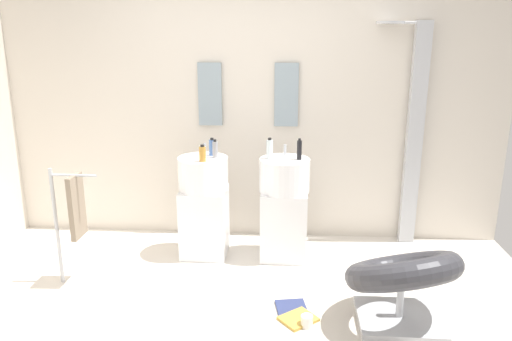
# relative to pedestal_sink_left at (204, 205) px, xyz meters

# --- Properties ---
(ground_plane) EXTENTS (4.80, 3.60, 0.04)m
(ground_plane) POSITION_rel_pedestal_sink_left_xyz_m (0.36, -1.11, -0.49)
(ground_plane) COLOR silver
(rear_partition) EXTENTS (4.80, 0.10, 2.60)m
(rear_partition) POSITION_rel_pedestal_sink_left_xyz_m (0.36, 0.54, 0.83)
(rear_partition) COLOR beige
(rear_partition) RESTS_ON ground_plane
(pedestal_sink_left) EXTENTS (0.44, 0.44, 1.00)m
(pedestal_sink_left) POSITION_rel_pedestal_sink_left_xyz_m (0.00, 0.00, 0.00)
(pedestal_sink_left) COLOR white
(pedestal_sink_left) RESTS_ON ground_plane
(pedestal_sink_right) EXTENTS (0.44, 0.44, 1.00)m
(pedestal_sink_right) POSITION_rel_pedestal_sink_left_xyz_m (0.71, 0.00, 0.00)
(pedestal_sink_right) COLOR white
(pedestal_sink_right) RESTS_ON ground_plane
(vanity_mirror_left) EXTENTS (0.22, 0.03, 0.58)m
(vanity_mirror_left) POSITION_rel_pedestal_sink_left_xyz_m (0.00, 0.47, 0.92)
(vanity_mirror_left) COLOR #8C9EA8
(vanity_mirror_right) EXTENTS (0.22, 0.03, 0.58)m
(vanity_mirror_right) POSITION_rel_pedestal_sink_left_xyz_m (0.71, 0.47, 0.92)
(vanity_mirror_right) COLOR #8C9EA8
(shower_column) EXTENTS (0.49, 0.24, 2.05)m
(shower_column) POSITION_rel_pedestal_sink_left_xyz_m (1.87, 0.42, 0.61)
(shower_column) COLOR #B7BABF
(shower_column) RESTS_ON ground_plane
(lounge_chair) EXTENTS (1.04, 1.05, 0.65)m
(lounge_chair) POSITION_rel_pedestal_sink_left_xyz_m (1.53, -1.02, -0.12)
(lounge_chair) COLOR #B7BABF
(lounge_chair) RESTS_ON ground_plane
(towel_rack) EXTENTS (0.37, 0.22, 0.95)m
(towel_rack) POSITION_rel_pedestal_sink_left_xyz_m (-0.91, -0.62, 0.16)
(towel_rack) COLOR #B7BABF
(towel_rack) RESTS_ON ground_plane
(area_rug) EXTENTS (1.10, 0.77, 0.01)m
(area_rug) POSITION_rel_pedestal_sink_left_xyz_m (0.95, -1.09, -0.46)
(area_rug) COLOR beige
(area_rug) RESTS_ON ground_plane
(magazine_navy) EXTENTS (0.25, 0.25, 0.02)m
(magazine_navy) POSITION_rel_pedestal_sink_left_xyz_m (0.79, -0.91, -0.45)
(magazine_navy) COLOR navy
(magazine_navy) RESTS_ON area_rug
(magazine_ochre) EXTENTS (0.30, 0.30, 0.02)m
(magazine_ochre) POSITION_rel_pedestal_sink_left_xyz_m (0.84, -1.05, -0.45)
(magazine_ochre) COLOR gold
(magazine_ochre) RESTS_ON area_rug
(coffee_mug) EXTENTS (0.08, 0.08, 0.09)m
(coffee_mug) POSITION_rel_pedestal_sink_left_xyz_m (0.89, -1.13, -0.42)
(coffee_mug) COLOR white
(coffee_mug) RESTS_ON area_rug
(soap_bottle_grey) EXTENTS (0.05, 0.05, 0.16)m
(soap_bottle_grey) POSITION_rel_pedestal_sink_left_xyz_m (0.11, 0.01, 0.51)
(soap_bottle_grey) COLOR #99999E
(soap_bottle_grey) RESTS_ON pedestal_sink_left
(soap_bottle_clear) EXTENTS (0.05, 0.05, 0.18)m
(soap_bottle_clear) POSITION_rel_pedestal_sink_left_xyz_m (0.58, -0.01, 0.52)
(soap_bottle_clear) COLOR silver
(soap_bottle_clear) RESTS_ON pedestal_sink_right
(soap_bottle_blue) EXTENTS (0.05, 0.05, 0.16)m
(soap_bottle_blue) POSITION_rel_pedestal_sink_left_xyz_m (0.07, 0.08, 0.50)
(soap_bottle_blue) COLOR #4C72B7
(soap_bottle_blue) RESTS_ON pedestal_sink_left
(soap_bottle_black) EXTENTS (0.04, 0.04, 0.18)m
(soap_bottle_black) POSITION_rel_pedestal_sink_left_xyz_m (0.83, -0.02, 0.52)
(soap_bottle_black) COLOR black
(soap_bottle_black) RESTS_ON pedestal_sink_right
(soap_bottle_amber) EXTENTS (0.06, 0.06, 0.14)m
(soap_bottle_amber) POSITION_rel_pedestal_sink_left_xyz_m (0.03, -0.14, 0.50)
(soap_bottle_amber) COLOR #C68C38
(soap_bottle_amber) RESTS_ON pedestal_sink_left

